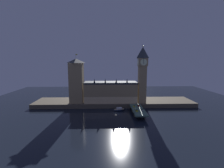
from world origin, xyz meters
The scene contains 16 objects.
ground_plane centered at (0.00, 0.00, 0.00)m, with size 400.00×400.00×0.00m, color black.
embankment centered at (0.00, 39.00, 2.86)m, with size 220.00×42.00×5.71m.
parliament_hall centered at (-5.35, 32.03, 19.40)m, with size 70.60×23.41×33.05m.
clock_tower centered at (36.43, 26.47, 45.56)m, with size 12.24×12.35×75.32m.
victoria_tower centered at (-50.99, 30.32, 35.16)m, with size 17.99×17.99×64.69m.
bridge centered at (25.69, -5.00, 4.43)m, with size 13.73×46.00×5.95m.
car_northbound_lead centered at (22.67, 5.04, 6.58)m, with size 2.00×4.31×1.34m.
car_northbound_trail centered at (22.67, -12.52, 6.70)m, with size 2.04×4.49×1.59m.
car_southbound_lead centered at (28.71, -11.45, 6.57)m, with size 2.02×4.55×1.30m.
car_southbound_trail centered at (28.71, 8.47, 6.66)m, with size 2.06×4.51×1.51m.
pedestrian_near_rail centered at (19.65, -18.28, 6.90)m, with size 0.38×0.38×1.79m.
pedestrian_mid_walk centered at (31.73, -3.83, 6.89)m, with size 0.38×0.38×1.76m.
pedestrian_far_rail centered at (19.65, 3.37, 6.91)m, with size 0.38×0.38×1.80m.
street_lamp_near centered at (19.25, -19.72, 9.73)m, with size 1.34×0.60×6.03m.
street_lamp_mid centered at (32.13, -5.00, 9.96)m, with size 1.34×0.60×6.41m.
boat_upstream centered at (4.68, 8.05, 1.63)m, with size 14.78×7.28×4.47m.
Camera 1 is at (-9.87, -185.62, 61.55)m, focal length 26.00 mm.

